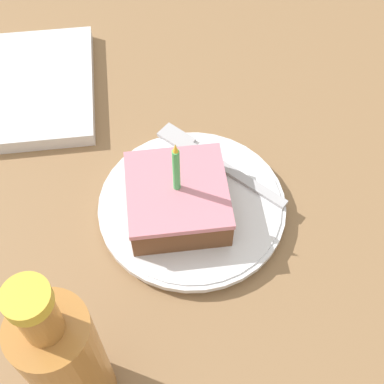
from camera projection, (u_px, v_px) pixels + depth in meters
name	position (u px, v px, depth m)	size (l,w,h in m)	color
ground_plane	(208.00, 211.00, 0.66)	(2.40, 2.40, 0.04)	olive
plate	(192.00, 206.00, 0.63)	(0.22, 0.22, 0.02)	silver
cake_slice	(177.00, 198.00, 0.60)	(0.11, 0.11, 0.12)	brown
fork	(212.00, 160.00, 0.66)	(0.14, 0.15, 0.00)	#B2B2B7
bottle	(66.00, 360.00, 0.45)	(0.07, 0.07, 0.23)	#B27233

